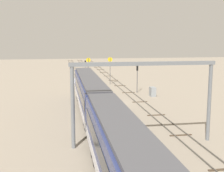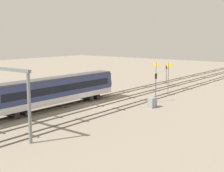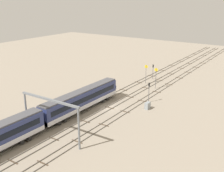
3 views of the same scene
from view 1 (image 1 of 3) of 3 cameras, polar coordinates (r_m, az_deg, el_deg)
The scene contains 10 objects.
ground_plane at distance 46.73m, azimuth 0.32°, elevation -3.29°, with size 208.09×208.09×0.00m, color gray.
track_near_foreground at distance 47.60m, azimuth 5.38°, elevation -3.01°, with size 192.09×2.40×0.16m.
track_second_near at distance 46.71m, azimuth 0.32°, elevation -3.21°, with size 192.09×2.40×0.16m.
track_with_train at distance 46.20m, azimuth -4.90°, elevation -3.38°, with size 192.09×2.40×0.16m.
overhead_gantry at distance 27.88m, azimuth 6.15°, elevation 0.21°, with size 0.40×13.88×7.92m.
speed_sign_near_foreground at distance 65.48m, azimuth -0.37°, elevation 3.74°, with size 0.14×1.00×5.98m.
speed_sign_mid_trackside at distance 67.69m, azimuth -4.54°, elevation 3.75°, with size 0.14×1.00×5.71m.
signal_light_trackside_approach at distance 55.59m, azimuth 4.86°, elevation 2.08°, with size 0.31×0.32×5.02m.
signal_light_trackside_departure at distance 73.08m, azimuth -5.14°, elevation 3.61°, with size 0.31×0.32×4.71m.
relay_cabinet at distance 52.60m, azimuth 7.79°, elevation -1.08°, with size 1.55×0.88×1.60m.
Camera 1 is at (-44.97, 7.75, 10.05)m, focal length 47.68 mm.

